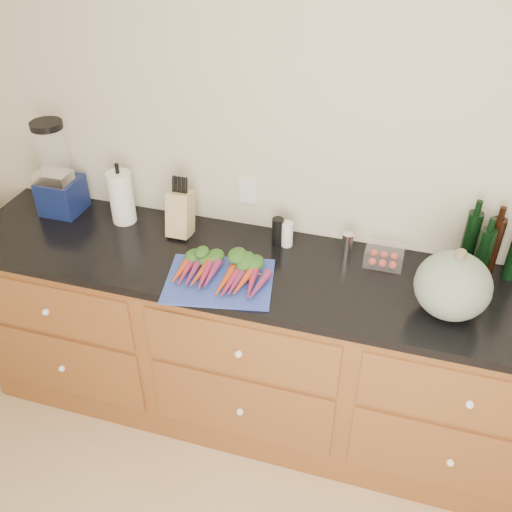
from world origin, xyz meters
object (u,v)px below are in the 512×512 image
(cutting_board, at_px, (219,281))
(squash, at_px, (453,286))
(paper_towel, at_px, (122,197))
(tomato_box, at_px, (384,255))
(carrots, at_px, (222,271))
(knife_block, at_px, (180,214))
(blender_appliance, at_px, (57,174))

(cutting_board, height_order, squash, squash)
(paper_towel, xyz_separation_m, tomato_box, (1.22, 0.01, -0.09))
(carrots, distance_m, paper_towel, 0.66)
(squash, relative_size, paper_towel, 1.12)
(cutting_board, xyz_separation_m, squash, (0.90, 0.08, 0.12))
(squash, distance_m, knife_block, 1.21)
(squash, xyz_separation_m, tomato_box, (-0.27, 0.25, -0.09))
(tomato_box, bearing_deg, carrots, -154.96)
(carrots, bearing_deg, blender_appliance, 162.97)
(knife_block, bearing_deg, carrots, -42.17)
(carrots, bearing_deg, knife_block, 137.83)
(tomato_box, bearing_deg, squash, -43.04)
(carrots, relative_size, paper_towel, 1.48)
(squash, xyz_separation_m, blender_appliance, (-1.82, 0.24, 0.07))
(squash, bearing_deg, cutting_board, -175.01)
(blender_appliance, xyz_separation_m, knife_block, (0.63, -0.02, -0.10))
(squash, height_order, tomato_box, squash)
(squash, height_order, paper_towel, squash)
(blender_appliance, height_order, paper_towel, blender_appliance)
(cutting_board, height_order, knife_block, knife_block)
(carrots, relative_size, squash, 1.32)
(carrots, distance_m, knife_block, 0.40)
(squash, relative_size, tomato_box, 1.77)
(carrots, bearing_deg, cutting_board, -90.00)
(knife_block, bearing_deg, squash, -10.55)
(carrots, bearing_deg, tomato_box, 25.04)
(carrots, relative_size, knife_block, 1.82)
(tomato_box, bearing_deg, cutting_board, -152.31)
(knife_block, bearing_deg, blender_appliance, 178.40)
(cutting_board, relative_size, carrots, 1.16)
(squash, bearing_deg, knife_block, 169.45)
(blender_appliance, distance_m, knife_block, 0.64)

